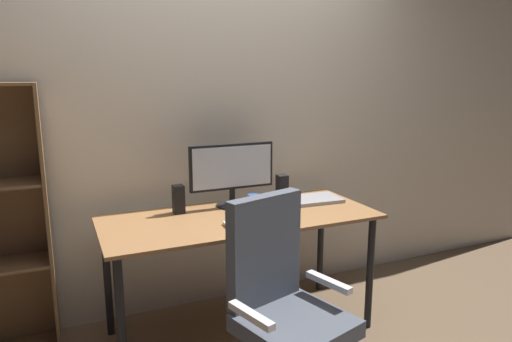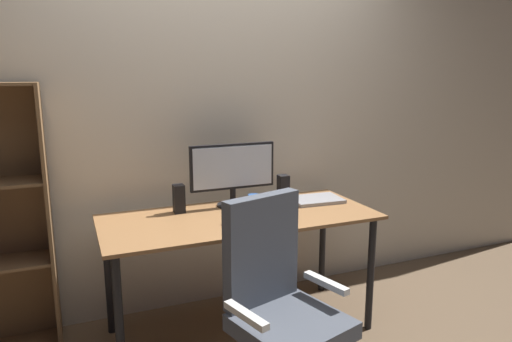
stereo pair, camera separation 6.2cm
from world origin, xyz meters
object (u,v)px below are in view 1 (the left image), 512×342
at_px(mouse, 288,217).
at_px(speaker_right, 282,188).
at_px(keyboard, 251,223).
at_px(speaker_left, 179,199).
at_px(office_chair, 284,317).
at_px(laptop, 315,199).
at_px(desk, 240,229).
at_px(monitor, 232,171).
at_px(coffee_mug, 254,203).

height_order(mouse, speaker_right, speaker_right).
relative_size(keyboard, speaker_left, 1.71).
xyz_separation_m(speaker_left, office_chair, (0.25, -0.89, -0.37)).
bearing_deg(laptop, desk, -166.43).
bearing_deg(monitor, laptop, -11.17).
height_order(monitor, laptop, monitor).
bearing_deg(speaker_left, mouse, -36.14).
bearing_deg(coffee_mug, speaker_left, 160.48).
relative_size(speaker_left, speaker_right, 1.00).
bearing_deg(monitor, coffee_mug, -64.03).
bearing_deg(mouse, coffee_mug, 120.88).
bearing_deg(mouse, speaker_left, 150.28).
relative_size(desk, office_chair, 1.58).
distance_m(monitor, mouse, 0.48).
relative_size(monitor, speaker_left, 3.19).
height_order(monitor, speaker_right, monitor).
bearing_deg(office_chair, desk, 68.35).
xyz_separation_m(laptop, speaker_left, (-0.88, 0.10, 0.07)).
relative_size(monitor, laptop, 1.69).
height_order(mouse, coffee_mug, coffee_mug).
distance_m(speaker_left, office_chair, 0.99).
distance_m(coffee_mug, speaker_right, 0.31).
relative_size(desk, keyboard, 5.51).
bearing_deg(desk, speaker_right, 27.41).
relative_size(coffee_mug, laptop, 0.32).
bearing_deg(monitor, desk, -98.49).
relative_size(desk, mouse, 16.65).
bearing_deg(laptop, keyboard, -150.88).
bearing_deg(keyboard, speaker_right, 46.02).
bearing_deg(desk, monitor, 81.51).
bearing_deg(keyboard, mouse, -2.72).
relative_size(laptop, office_chair, 0.32).
height_order(keyboard, coffee_mug, coffee_mug).
xyz_separation_m(keyboard, laptop, (0.57, 0.27, 0.00)).
bearing_deg(mouse, monitor, 121.49).
height_order(speaker_left, speaker_right, same).
bearing_deg(laptop, mouse, -136.80).
height_order(desk, mouse, mouse).
xyz_separation_m(monitor, speaker_right, (0.35, -0.01, -0.14)).
xyz_separation_m(keyboard, speaker_right, (0.38, 0.37, 0.08)).
xyz_separation_m(desk, speaker_left, (-0.31, 0.19, 0.17)).
relative_size(speaker_right, office_chair, 0.17).
relative_size(desk, speaker_right, 9.40).
relative_size(coffee_mug, speaker_right, 0.61).
distance_m(desk, speaker_left, 0.41).
relative_size(coffee_mug, office_chair, 0.10).
height_order(speaker_left, office_chair, office_chair).
bearing_deg(office_chair, keyboard, 67.24).
distance_m(keyboard, laptop, 0.63).
relative_size(mouse, laptop, 0.30).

